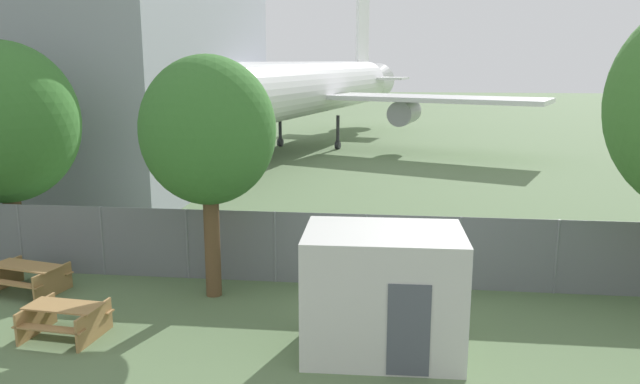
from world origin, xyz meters
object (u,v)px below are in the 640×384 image
Objects in this scene: picnic_bench_open_grass at (27,275)px; tree_behind_benches at (208,132)px; airplane at (302,90)px; picnic_bench_near_cabin at (65,317)px; tree_left_of_cabin at (4,123)px; portable_cabin at (383,292)px.

tree_behind_benches is (5.07, 0.38, 3.91)m from picnic_bench_open_grass.
airplane reaches higher than picnic_bench_open_grass.
airplane is at bearing 88.20° from picnic_bench_near_cabin.
airplane reaches higher than tree_behind_benches.
picnic_bench_near_cabin is at bearing -45.91° from picnic_bench_open_grass.
airplane reaches higher than picnic_bench_near_cabin.
tree_left_of_cabin is at bearing 159.53° from tree_behind_benches.
airplane is 28.63m from picnic_bench_open_grass.
tree_behind_benches is (7.38, -2.75, 0.14)m from tree_left_of_cabin.
airplane is 27.86m from tree_behind_benches.
tree_behind_benches is at bearing 16.79° from airplane.
tree_left_of_cabin reaches higher than picnic_bench_open_grass.
airplane is at bearing 83.08° from picnic_bench_open_grass.
tree_left_of_cabin is (-11.92, 5.51, 2.92)m from portable_cabin.
tree_behind_benches is at bearing -20.47° from tree_left_of_cabin.
picnic_bench_open_grass is at bearing -53.63° from tree_left_of_cabin.
picnic_bench_open_grass is (-3.42, -28.18, -3.71)m from airplane.
tree_left_of_cabin is (-5.72, -25.05, 0.06)m from airplane.
portable_cabin is (6.19, -30.56, -2.85)m from airplane.
tree_left_of_cabin is at bearing 153.71° from portable_cabin.
picnic_bench_open_grass is 5.42m from tree_left_of_cabin.
airplane is 30.96m from picnic_bench_near_cabin.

